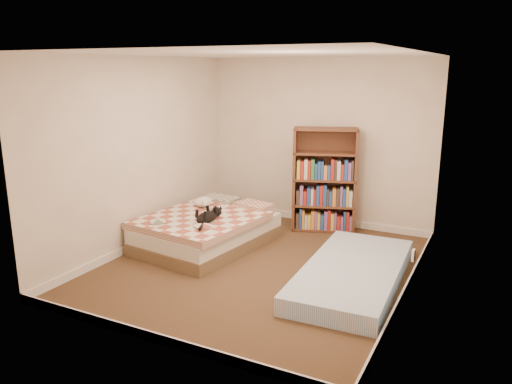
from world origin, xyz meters
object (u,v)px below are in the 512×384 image
at_px(white_dog, 203,202).
at_px(black_cat, 209,216).
at_px(bookshelf, 325,193).
at_px(bed, 208,229).
at_px(floor_mattress, 353,274).

bearing_deg(white_dog, black_cat, -54.87).
bearing_deg(black_cat, bookshelf, 60.77).
bearing_deg(bed, white_dog, 139.81).
relative_size(floor_mattress, white_dog, 7.69).
height_order(bookshelf, black_cat, bookshelf).
height_order(bed, white_dog, white_dog).
relative_size(bed, bookshelf, 1.30).
distance_m(bed, floor_mattress, 2.12).
distance_m(bed, white_dog, 0.47).
bearing_deg(floor_mattress, black_cat, 176.91).
bearing_deg(bed, black_cat, -48.96).
relative_size(bookshelf, white_dog, 5.26).
bearing_deg(bookshelf, bed, -149.93).
distance_m(floor_mattress, white_dog, 2.46).
height_order(bed, bookshelf, bookshelf).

